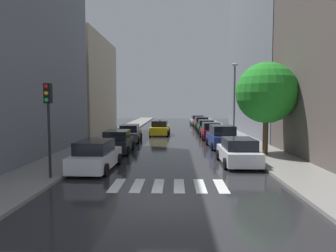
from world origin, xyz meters
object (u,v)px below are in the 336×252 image
object	(u,v)px
parked_car_right_second	(222,137)
street_tree_right	(266,93)
parked_car_left_third	(130,133)
lamp_post_right	(234,96)
parked_car_right_nearest	(238,152)
parked_car_left_nearest	(96,156)
parked_car_right_fourth	(206,127)
parked_car_right_fifth	(201,123)
traffic_light_left_corner	(48,109)
taxi_midroad	(160,128)
parked_car_left_second	(118,142)
parked_car_right_third	(211,131)
parked_car_right_sixth	(197,120)

from	to	relation	value
parked_car_right_second	street_tree_right	bearing A→B (deg)	-147.07
parked_car_left_third	lamp_post_right	size ratio (longest dim) A/B	0.67
parked_car_left_third	parked_car_right_nearest	size ratio (longest dim) A/B	1.12
parked_car_left_nearest	parked_car_right_fourth	bearing A→B (deg)	-19.12
parked_car_right_fifth	parked_car_right_second	bearing A→B (deg)	178.77
parked_car_right_fourth	lamp_post_right	size ratio (longest dim) A/B	0.69
parked_car_left_third	traffic_light_left_corner	bearing A→B (deg)	172.00
parked_car_right_fourth	taxi_midroad	size ratio (longest dim) A/B	1.06
parked_car_left_second	parked_car_right_third	distance (m)	11.34
parked_car_right_third	parked_car_right_fifth	world-z (taller)	parked_car_right_third
parked_car_right_second	parked_car_left_nearest	bearing A→B (deg)	133.65
parked_car_right_second	traffic_light_left_corner	bearing A→B (deg)	135.88
parked_car_right_fifth	taxi_midroad	size ratio (longest dim) A/B	0.96
parked_car_right_sixth	traffic_light_left_corner	world-z (taller)	traffic_light_left_corner
parked_car_left_nearest	parked_car_right_fourth	xyz separation A→B (m)	(7.87, 20.39, -0.02)
parked_car_right_third	traffic_light_left_corner	distance (m)	18.90
parked_car_left_third	lamp_post_right	xyz separation A→B (m)	(9.52, -0.41, 3.42)
parked_car_left_second	lamp_post_right	size ratio (longest dim) A/B	0.61
parked_car_right_fourth	parked_car_right_fifth	world-z (taller)	parked_car_right_fifth
parked_car_right_second	parked_car_right_third	distance (m)	5.92
parked_car_right_fourth	parked_car_right_fifth	size ratio (longest dim) A/B	1.10
parked_car_right_sixth	street_tree_right	distance (m)	28.97
lamp_post_right	parked_car_right_second	bearing A→B (deg)	-115.11
parked_car_left_third	parked_car_right_nearest	distance (m)	12.98
parked_car_left_nearest	parked_car_right_sixth	xyz separation A→B (m)	(7.75, 33.29, -0.01)
parked_car_right_third	parked_car_right_second	bearing A→B (deg)	-178.57
parked_car_right_fourth	taxi_midroad	xyz separation A→B (m)	(-5.39, -2.85, 0.03)
parked_car_left_nearest	parked_car_left_third	size ratio (longest dim) A/B	0.94
parked_car_left_third	street_tree_right	distance (m)	13.10
taxi_midroad	parked_car_right_fifth	bearing A→B (deg)	-27.87
parked_car_right_nearest	parked_car_right_fourth	world-z (taller)	parked_car_right_nearest
parked_car_right_nearest	taxi_midroad	xyz separation A→B (m)	(-5.40, 15.95, 0.03)
parked_car_left_nearest	parked_car_right_sixth	size ratio (longest dim) A/B	0.94
parked_car_left_third	parked_car_right_fourth	bearing A→B (deg)	-44.93
parked_car_right_nearest	parked_car_right_second	world-z (taller)	parked_car_right_second
taxi_midroad	traffic_light_left_corner	bearing A→B (deg)	170.30
traffic_light_left_corner	parked_car_right_fifth	bearing A→B (deg)	72.31
parked_car_right_third	parked_car_right_sixth	distance (m)	19.28
parked_car_left_second	parked_car_right_nearest	xyz separation A→B (m)	(7.82, -4.05, -0.03)
parked_car_right_second	parked_car_right_sixth	bearing A→B (deg)	-1.56
parked_car_right_second	street_tree_right	distance (m)	5.41
parked_car_right_fifth	taxi_midroad	world-z (taller)	taxi_midroad
taxi_midroad	lamp_post_right	distance (m)	9.88
parked_car_left_nearest	parked_car_right_second	distance (m)	11.32
street_tree_right	traffic_light_left_corner	size ratio (longest dim) A/B	1.43
street_tree_right	lamp_post_right	bearing A→B (deg)	96.75
parked_car_right_fifth	parked_car_left_second	bearing A→B (deg)	158.64
parked_car_left_third	taxi_midroad	bearing A→B (deg)	-25.88
parked_car_right_third	taxi_midroad	world-z (taller)	taxi_midroad
parked_car_right_third	parked_car_right_fourth	bearing A→B (deg)	-1.81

